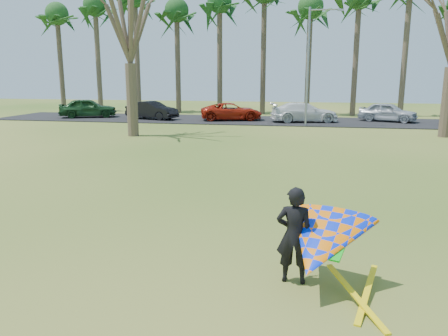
% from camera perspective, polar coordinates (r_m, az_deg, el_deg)
% --- Properties ---
extents(ground, '(100.00, 100.00, 0.00)m').
position_cam_1_polar(ground, '(10.19, -2.16, -8.39)').
color(ground, '#225312').
rests_on(ground, ground).
extents(parking_strip, '(46.00, 7.00, 0.06)m').
position_cam_1_polar(parking_strip, '(34.54, 7.30, 6.13)').
color(parking_strip, black).
rests_on(parking_strip, ground).
extents(palm_0, '(4.84, 4.84, 10.84)m').
position_cam_1_polar(palm_0, '(47.32, -20.98, 18.14)').
color(palm_0, '#4E402F').
rests_on(palm_0, ground).
extents(palm_1, '(4.84, 4.84, 11.54)m').
position_cam_1_polar(palm_1, '(45.50, -16.50, 19.57)').
color(palm_1, '#4F3E2F').
rests_on(palm_1, ground).
extents(palm_3, '(4.84, 4.84, 10.84)m').
position_cam_1_polar(palm_3, '(42.46, -6.20, 19.62)').
color(palm_3, '#48382B').
rests_on(palm_3, ground).
extents(palm_4, '(4.84, 4.84, 11.54)m').
position_cam_1_polar(palm_4, '(41.59, -0.58, 20.79)').
color(palm_4, '#483C2B').
rests_on(palm_4, ground).
extents(palm_6, '(4.84, 4.84, 10.84)m').
position_cam_1_polar(palm_6, '(40.68, 11.24, 19.80)').
color(palm_6, brown).
rests_on(palm_6, ground).
extents(bare_tree_left, '(6.60, 6.60, 9.70)m').
position_cam_1_polar(bare_tree_left, '(26.55, -12.40, 19.09)').
color(bare_tree_left, '#4D3D2E').
rests_on(bare_tree_left, ground).
extents(streetlight, '(2.28, 0.18, 8.00)m').
position_cam_1_polar(streetlight, '(31.30, 11.20, 13.53)').
color(streetlight, gray).
rests_on(streetlight, ground).
extents(car_0, '(4.97, 3.49, 1.57)m').
position_cam_1_polar(car_0, '(38.49, -17.34, 7.51)').
color(car_0, '#193F1D').
rests_on(car_0, parking_strip).
extents(car_1, '(4.55, 2.67, 1.42)m').
position_cam_1_polar(car_1, '(35.74, -9.40, 7.46)').
color(car_1, black).
rests_on(car_1, parking_strip).
extents(car_2, '(5.23, 3.38, 1.34)m').
position_cam_1_polar(car_2, '(34.49, 0.99, 7.39)').
color(car_2, '#AC1F0D').
rests_on(car_2, parking_strip).
extents(car_3, '(5.34, 3.12, 1.45)m').
position_cam_1_polar(car_3, '(33.68, 10.44, 7.18)').
color(car_3, white).
rests_on(car_3, parking_strip).
extents(car_4, '(4.58, 3.17, 1.45)m').
position_cam_1_polar(car_4, '(35.69, 20.61, 6.87)').
color(car_4, '#A9AFB8').
rests_on(car_4, parking_strip).
extents(kite_flyer, '(2.13, 2.39, 2.02)m').
position_cam_1_polar(kite_flyer, '(7.50, 12.21, -9.45)').
color(kite_flyer, black).
rests_on(kite_flyer, ground).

